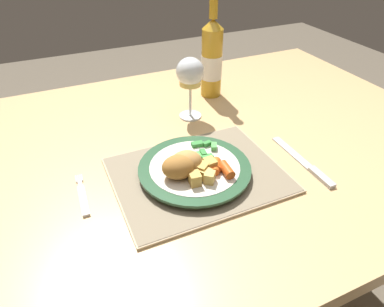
{
  "coord_description": "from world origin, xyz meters",
  "views": [
    {
      "loc": [
        -0.22,
        -0.63,
        1.21
      ],
      "look_at": [
        0.03,
        -0.09,
        0.78
      ],
      "focal_mm": 32.0,
      "sensor_mm": 36.0,
      "label": 1
    }
  ],
  "objects_px": {
    "dining_table": "(167,176)",
    "fork": "(83,197)",
    "wine_glass": "(190,75)",
    "dinner_plate": "(195,169)",
    "bottle": "(212,59)",
    "table_knife": "(307,165)"
  },
  "relations": [
    {
      "from": "dining_table",
      "to": "fork",
      "type": "bearing_deg",
      "value": -156.57
    },
    {
      "from": "wine_glass",
      "to": "dinner_plate",
      "type": "bearing_deg",
      "value": -111.97
    },
    {
      "from": "dining_table",
      "to": "dinner_plate",
      "type": "xyz_separation_m",
      "value": [
        0.02,
        -0.12,
        0.1
      ]
    },
    {
      "from": "dining_table",
      "to": "wine_glass",
      "type": "distance_m",
      "value": 0.27
    },
    {
      "from": "fork",
      "to": "bottle",
      "type": "distance_m",
      "value": 0.55
    },
    {
      "from": "fork",
      "to": "wine_glass",
      "type": "height_order",
      "value": "wine_glass"
    },
    {
      "from": "fork",
      "to": "wine_glass",
      "type": "relative_size",
      "value": 0.77
    },
    {
      "from": "dinner_plate",
      "to": "wine_glass",
      "type": "height_order",
      "value": "wine_glass"
    },
    {
      "from": "dining_table",
      "to": "table_knife",
      "type": "relative_size",
      "value": 7.37
    },
    {
      "from": "table_knife",
      "to": "bottle",
      "type": "xyz_separation_m",
      "value": [
        -0.03,
        0.41,
        0.11
      ]
    },
    {
      "from": "fork",
      "to": "dining_table",
      "type": "bearing_deg",
      "value": 23.43
    },
    {
      "from": "fork",
      "to": "bottle",
      "type": "relative_size",
      "value": 0.42
    },
    {
      "from": "fork",
      "to": "table_knife",
      "type": "relative_size",
      "value": 0.63
    },
    {
      "from": "dinner_plate",
      "to": "wine_glass",
      "type": "xyz_separation_m",
      "value": [
        0.1,
        0.24,
        0.1
      ]
    },
    {
      "from": "dining_table",
      "to": "wine_glass",
      "type": "xyz_separation_m",
      "value": [
        0.12,
        0.12,
        0.2
      ]
    },
    {
      "from": "bottle",
      "to": "dining_table",
      "type": "bearing_deg",
      "value": -136.17
    },
    {
      "from": "dinner_plate",
      "to": "table_knife",
      "type": "distance_m",
      "value": 0.25
    },
    {
      "from": "dinner_plate",
      "to": "table_knife",
      "type": "xyz_separation_m",
      "value": [
        0.24,
        -0.07,
        -0.01
      ]
    },
    {
      "from": "dining_table",
      "to": "dinner_plate",
      "type": "bearing_deg",
      "value": -78.66
    },
    {
      "from": "wine_glass",
      "to": "fork",
      "type": "bearing_deg",
      "value": -146.89
    },
    {
      "from": "dinner_plate",
      "to": "fork",
      "type": "relative_size",
      "value": 1.86
    },
    {
      "from": "wine_glass",
      "to": "bottle",
      "type": "bearing_deg",
      "value": 41.5
    }
  ]
}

